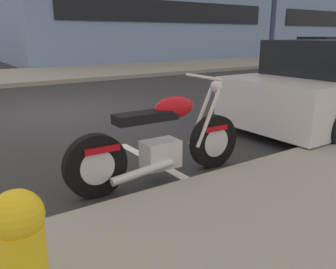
{
  "coord_description": "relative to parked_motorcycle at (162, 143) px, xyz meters",
  "views": [
    {
      "loc": [
        -2.24,
        -7.11,
        1.56
      ],
      "look_at": [
        -0.2,
        -4.13,
        0.53
      ],
      "focal_mm": 37.7,
      "sensor_mm": 36.0,
      "label": 1
    }
  ],
  "objects": [
    {
      "name": "parking_stall_stripe",
      "position": [
        0.22,
        0.31,
        -0.43
      ],
      "size": [
        0.12,
        2.2,
        0.01
      ],
      "primitive_type": "cube",
      "color": "silver",
      "rests_on": "ground"
    },
    {
      "name": "parked_motorcycle",
      "position": [
        0.0,
        0.0,
        0.0
      ],
      "size": [
        2.15,
        0.62,
        1.12
      ],
      "rotation": [
        0.0,
        0.0,
        -0.02
      ],
      "color": "black",
      "rests_on": "ground"
    },
    {
      "name": "car_opposite_curb",
      "position": [
        15.17,
        7.82,
        0.25
      ],
      "size": [
        4.38,
        1.93,
        1.45
      ],
      "rotation": [
        0.0,
        0.0,
        3.13
      ],
      "color": "#236638",
      "rests_on": "ground"
    },
    {
      "name": "fire_hydrant",
      "position": [
        -1.77,
        -1.5,
        0.11
      ],
      "size": [
        0.24,
        0.36,
        0.76
      ],
      "color": "gold",
      "rests_on": "sidewalk_near_curb"
    },
    {
      "name": "sidewalk_far_curb",
      "position": [
        12.22,
        10.93,
        -0.36
      ],
      "size": [
        120.0,
        5.0,
        0.14
      ],
      "primitive_type": "cube",
      "color": "gray",
      "rests_on": "ground"
    },
    {
      "name": "ground_plane",
      "position": [
        0.22,
        4.07,
        -0.43
      ],
      "size": [
        260.0,
        260.0,
        0.0
      ],
      "primitive_type": "plane",
      "color": "#28282B"
    }
  ]
}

